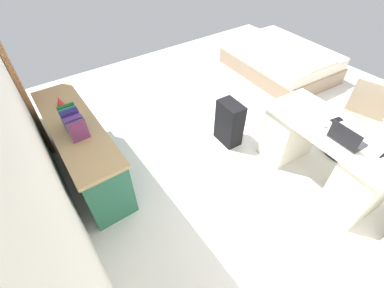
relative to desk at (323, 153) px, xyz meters
name	(u,v)px	position (x,y,z in m)	size (l,w,h in m)	color
ground_plane	(247,127)	(1.14, 0.00, -0.39)	(6.11, 6.11, 0.00)	silver
wall_back	(20,121)	(1.14, 2.56, 0.91)	(4.22, 0.10, 2.62)	white
door_wooden	(12,70)	(2.70, 2.48, 0.63)	(0.88, 0.05, 2.04)	#936038
desk	(323,153)	(0.00, 0.00, 0.00)	(1.48, 0.76, 0.76)	silver
office_chair	(357,125)	(0.04, -0.76, 0.03)	(0.56, 0.56, 0.94)	black
credenza	(83,148)	(1.69, 2.17, -0.02)	(1.80, 0.48, 0.74)	#28664C
bed	(280,60)	(2.00, -1.67, -0.15)	(2.00, 1.53, 0.58)	gray
suitcase_black	(229,123)	(1.10, 0.42, -0.09)	(0.36, 0.22, 0.61)	black
laptop	(346,139)	(-0.17, 0.11, 0.41)	(0.33, 0.24, 0.21)	#333338
computer_mouse	(325,125)	(0.09, 0.05, 0.38)	(0.06, 0.10, 0.03)	white
cell_phone_by_mouse	(337,120)	(0.07, -0.14, 0.37)	(0.07, 0.14, 0.01)	black
book_row	(74,123)	(1.54, 2.18, 0.45)	(0.35, 0.17, 0.23)	#6B2D58
figurine_small	(59,101)	(2.11, 2.18, 0.40)	(0.08, 0.08, 0.11)	red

